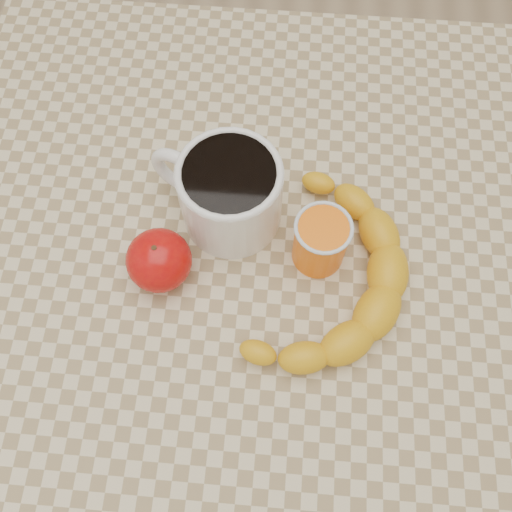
# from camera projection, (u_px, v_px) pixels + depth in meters

# --- Properties ---
(ground) EXTENTS (3.00, 3.00, 0.00)m
(ground) POSITION_uv_depth(u_px,v_px,m) (256.00, 385.00, 1.36)
(ground) COLOR tan
(ground) RESTS_ON ground
(table) EXTENTS (0.80, 0.80, 0.75)m
(table) POSITION_uv_depth(u_px,v_px,m) (256.00, 288.00, 0.75)
(table) COLOR beige
(table) RESTS_ON ground
(coffee_mug) EXTENTS (0.18, 0.15, 0.10)m
(coffee_mug) POSITION_uv_depth(u_px,v_px,m) (228.00, 191.00, 0.65)
(coffee_mug) COLOR white
(coffee_mug) RESTS_ON table
(orange_juice_glass) EXTENTS (0.06, 0.06, 0.08)m
(orange_juice_glass) POSITION_uv_depth(u_px,v_px,m) (321.00, 241.00, 0.64)
(orange_juice_glass) COLOR #FF6A08
(orange_juice_glass) RESTS_ON table
(apple) EXTENTS (0.09, 0.09, 0.07)m
(apple) POSITION_uv_depth(u_px,v_px,m) (159.00, 260.00, 0.63)
(apple) COLOR #A80509
(apple) RESTS_ON table
(banana) EXTENTS (0.43, 0.45, 0.05)m
(banana) POSITION_uv_depth(u_px,v_px,m) (327.00, 279.00, 0.64)
(banana) COLOR yellow
(banana) RESTS_ON table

